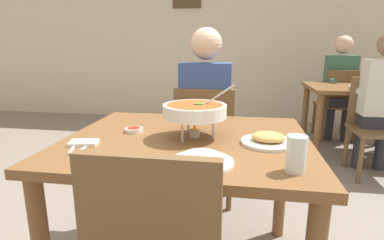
{
  "coord_description": "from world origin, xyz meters",
  "views": [
    {
      "loc": [
        0.25,
        -1.38,
        1.19
      ],
      "look_at": [
        0.0,
        0.15,
        0.81
      ],
      "focal_mm": 28.46,
      "sensor_mm": 36.0,
      "label": 1
    }
  ],
  "objects_px": {
    "appetizer_plate": "(268,140)",
    "rice_plate": "(202,159)",
    "diner_main": "(206,107)",
    "patron_bg_middle": "(381,95)",
    "sauce_dish": "(134,130)",
    "chair_diner_main": "(205,139)",
    "chair_bg_middle": "(375,121)",
    "dining_table_main": "(187,159)",
    "patron_bg_left": "(341,82)",
    "curry_bowl": "(195,111)",
    "dining_table_far": "(355,99)",
    "drink_glass": "(296,156)",
    "chair_bg_left": "(338,101)"
  },
  "relations": [
    {
      "from": "dining_table_main",
      "to": "sauce_dish",
      "type": "bearing_deg",
      "value": 169.22
    },
    {
      "from": "rice_plate",
      "to": "chair_bg_middle",
      "type": "xyz_separation_m",
      "value": [
        1.38,
        1.93,
        -0.27
      ]
    },
    {
      "from": "sauce_dish",
      "to": "chair_bg_middle",
      "type": "height_order",
      "value": "chair_bg_middle"
    },
    {
      "from": "patron_bg_left",
      "to": "chair_bg_middle",
      "type": "bearing_deg",
      "value": -89.55
    },
    {
      "from": "sauce_dish",
      "to": "patron_bg_middle",
      "type": "xyz_separation_m",
      "value": [
        1.8,
        1.56,
        -0.02
      ]
    },
    {
      "from": "diner_main",
      "to": "curry_bowl",
      "type": "bearing_deg",
      "value": -87.42
    },
    {
      "from": "chair_diner_main",
      "to": "patron_bg_left",
      "type": "xyz_separation_m",
      "value": [
        1.48,
        1.92,
        0.24
      ]
    },
    {
      "from": "sauce_dish",
      "to": "chair_bg_left",
      "type": "height_order",
      "value": "chair_bg_left"
    },
    {
      "from": "chair_diner_main",
      "to": "dining_table_far",
      "type": "relative_size",
      "value": 0.9
    },
    {
      "from": "appetizer_plate",
      "to": "patron_bg_left",
      "type": "bearing_deg",
      "value": 67.97
    },
    {
      "from": "diner_main",
      "to": "patron_bg_middle",
      "type": "height_order",
      "value": "same"
    },
    {
      "from": "chair_diner_main",
      "to": "patron_bg_middle",
      "type": "height_order",
      "value": "patron_bg_middle"
    },
    {
      "from": "sauce_dish",
      "to": "dining_table_far",
      "type": "xyz_separation_m",
      "value": [
        1.77,
        2.1,
        -0.15
      ]
    },
    {
      "from": "patron_bg_left",
      "to": "dining_table_far",
      "type": "bearing_deg",
      "value": -89.35
    },
    {
      "from": "dining_table_main",
      "to": "curry_bowl",
      "type": "bearing_deg",
      "value": 14.27
    },
    {
      "from": "drink_glass",
      "to": "chair_bg_middle",
      "type": "xyz_separation_m",
      "value": [
        1.05,
        1.94,
        -0.31
      ]
    },
    {
      "from": "rice_plate",
      "to": "dining_table_far",
      "type": "distance_m",
      "value": 2.84
    },
    {
      "from": "dining_table_far",
      "to": "chair_bg_middle",
      "type": "distance_m",
      "value": 0.57
    },
    {
      "from": "appetizer_plate",
      "to": "patron_bg_middle",
      "type": "relative_size",
      "value": 0.18
    },
    {
      "from": "chair_bg_middle",
      "to": "patron_bg_middle",
      "type": "relative_size",
      "value": 0.69
    },
    {
      "from": "sauce_dish",
      "to": "drink_glass",
      "type": "height_order",
      "value": "drink_glass"
    },
    {
      "from": "dining_table_far",
      "to": "sauce_dish",
      "type": "bearing_deg",
      "value": -130.18
    },
    {
      "from": "patron_bg_left",
      "to": "dining_table_main",
      "type": "bearing_deg",
      "value": -118.82
    },
    {
      "from": "appetizer_plate",
      "to": "chair_bg_left",
      "type": "distance_m",
      "value": 2.91
    },
    {
      "from": "diner_main",
      "to": "sauce_dish",
      "type": "relative_size",
      "value": 14.56
    },
    {
      "from": "chair_diner_main",
      "to": "drink_glass",
      "type": "xyz_separation_m",
      "value": [
        0.44,
        -1.12,
        0.31
      ]
    },
    {
      "from": "curry_bowl",
      "to": "dining_table_far",
      "type": "distance_m",
      "value": 2.6
    },
    {
      "from": "dining_table_far",
      "to": "rice_plate",
      "type": "bearing_deg",
      "value": -118.98
    },
    {
      "from": "appetizer_plate",
      "to": "rice_plate",
      "type": "bearing_deg",
      "value": -132.41
    },
    {
      "from": "chair_bg_middle",
      "to": "sauce_dish",
      "type": "bearing_deg",
      "value": -138.98
    },
    {
      "from": "appetizer_plate",
      "to": "dining_table_far",
      "type": "bearing_deg",
      "value": 63.12
    },
    {
      "from": "dining_table_main",
      "to": "curry_bowl",
      "type": "relative_size",
      "value": 3.46
    },
    {
      "from": "sauce_dish",
      "to": "chair_bg_left",
      "type": "bearing_deg",
      "value": 55.91
    },
    {
      "from": "chair_diner_main",
      "to": "appetizer_plate",
      "type": "xyz_separation_m",
      "value": [
        0.38,
        -0.81,
        0.27
      ]
    },
    {
      "from": "chair_diner_main",
      "to": "patron_bg_left",
      "type": "relative_size",
      "value": 0.69
    },
    {
      "from": "rice_plate",
      "to": "patron_bg_middle",
      "type": "height_order",
      "value": "patron_bg_middle"
    },
    {
      "from": "sauce_dish",
      "to": "dining_table_far",
      "type": "relative_size",
      "value": 0.09
    },
    {
      "from": "chair_diner_main",
      "to": "dining_table_far",
      "type": "distance_m",
      "value": 2.03
    },
    {
      "from": "rice_plate",
      "to": "patron_bg_left",
      "type": "relative_size",
      "value": 0.18
    },
    {
      "from": "curry_bowl",
      "to": "sauce_dish",
      "type": "bearing_deg",
      "value": 172.0
    },
    {
      "from": "diner_main",
      "to": "curry_bowl",
      "type": "relative_size",
      "value": 3.94
    },
    {
      "from": "dining_table_far",
      "to": "chair_bg_middle",
      "type": "height_order",
      "value": "chair_bg_middle"
    },
    {
      "from": "diner_main",
      "to": "dining_table_far",
      "type": "distance_m",
      "value": 2.01
    },
    {
      "from": "dining_table_main",
      "to": "curry_bowl",
      "type": "xyz_separation_m",
      "value": [
        0.04,
        0.01,
        0.24
      ]
    },
    {
      "from": "diner_main",
      "to": "dining_table_main",
      "type": "bearing_deg",
      "value": -90.0
    },
    {
      "from": "diner_main",
      "to": "curry_bowl",
      "type": "xyz_separation_m",
      "value": [
        0.04,
        -0.8,
        0.14
      ]
    },
    {
      "from": "curry_bowl",
      "to": "dining_table_main",
      "type": "bearing_deg",
      "value": -165.73
    },
    {
      "from": "appetizer_plate",
      "to": "patron_bg_left",
      "type": "xyz_separation_m",
      "value": [
        1.11,
        2.73,
        -0.03
      ]
    },
    {
      "from": "drink_glass",
      "to": "dining_table_far",
      "type": "height_order",
      "value": "drink_glass"
    },
    {
      "from": "chair_diner_main",
      "to": "chair_bg_middle",
      "type": "bearing_deg",
      "value": 28.95
    }
  ]
}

